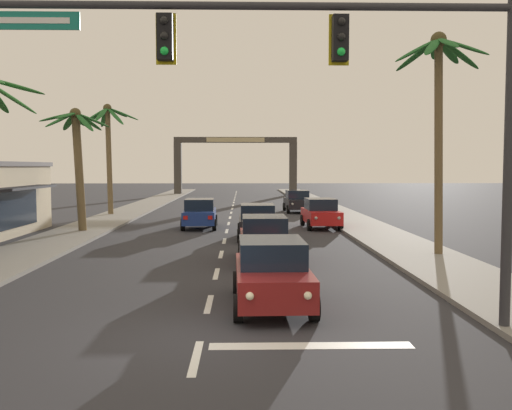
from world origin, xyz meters
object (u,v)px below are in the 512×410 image
(traffic_signal_mast, at_px, (350,77))
(sedan_parked_nearest_kerb, at_px, (297,201))
(palm_left_third, at_px, (77,147))
(palm_right_second, at_px, (439,91))
(town_gateway_arch, at_px, (236,157))
(sedan_oncoming_far, at_px, (200,213))
(sedan_parked_mid_kerb, at_px, (321,213))
(sedan_lead_at_stop_bar, at_px, (272,273))
(sedan_fifth_in_queue, at_px, (257,221))
(sedan_third_in_queue, at_px, (264,239))
(palm_left_farthest, at_px, (108,137))

(traffic_signal_mast, distance_m, sedan_parked_nearest_kerb, 32.93)
(traffic_signal_mast, bearing_deg, palm_left_third, 120.15)
(palm_right_second, height_order, town_gateway_arch, palm_right_second)
(traffic_signal_mast, height_order, sedan_oncoming_far, traffic_signal_mast)
(sedan_parked_mid_kerb, bearing_deg, town_gateway_arch, 97.72)
(sedan_lead_at_stop_bar, height_order, town_gateway_arch, town_gateway_arch)
(town_gateway_arch, bearing_deg, sedan_fifth_in_queue, -87.96)
(sedan_parked_nearest_kerb, bearing_deg, sedan_lead_at_stop_bar, -96.62)
(sedan_lead_at_stop_bar, xyz_separation_m, sedan_oncoming_far, (-3.18, 18.66, 0.00))
(sedan_parked_nearest_kerb, relative_size, palm_left_third, 0.68)
(sedan_third_in_queue, bearing_deg, palm_left_third, 134.90)
(palm_left_third, distance_m, town_gateway_arch, 42.43)
(sedan_oncoming_far, distance_m, palm_right_second, 15.78)
(sedan_parked_mid_kerb, height_order, palm_left_farthest, palm_left_farthest)
(traffic_signal_mast, distance_m, sedan_lead_at_stop_bar, 5.30)
(town_gateway_arch, bearing_deg, sedan_lead_at_stop_bar, -88.43)
(traffic_signal_mast, height_order, sedan_fifth_in_queue, traffic_signal_mast)
(sedan_parked_mid_kerb, distance_m, palm_left_third, 13.85)
(palm_left_third, xyz_separation_m, palm_right_second, (16.19, -8.60, 1.89))
(traffic_signal_mast, bearing_deg, sedan_oncoming_far, 102.45)
(sedan_lead_at_stop_bar, distance_m, palm_left_third, 19.22)
(sedan_lead_at_stop_bar, height_order, palm_left_farthest, palm_left_farthest)
(sedan_parked_nearest_kerb, relative_size, sedan_parked_mid_kerb, 1.00)
(sedan_lead_at_stop_bar, xyz_separation_m, palm_right_second, (6.78, 7.75, 5.55))
(sedan_parked_mid_kerb, xyz_separation_m, town_gateway_arch, (-5.35, 39.46, 3.79))
(traffic_signal_mast, height_order, palm_right_second, palm_right_second)
(sedan_lead_at_stop_bar, distance_m, sedan_third_in_queue, 6.83)
(traffic_signal_mast, distance_m, palm_left_third, 21.68)
(sedan_fifth_in_queue, height_order, town_gateway_arch, town_gateway_arch)
(sedan_lead_at_stop_bar, relative_size, sedan_third_in_queue, 1.00)
(palm_left_farthest, xyz_separation_m, town_gateway_arch, (8.65, 31.02, -0.94))
(sedan_third_in_queue, relative_size, palm_left_farthest, 0.56)
(palm_left_farthest, bearing_deg, palm_left_third, -85.58)
(traffic_signal_mast, height_order, town_gateway_arch, traffic_signal_mast)
(sedan_fifth_in_queue, relative_size, palm_right_second, 0.52)
(sedan_lead_at_stop_bar, bearing_deg, palm_left_third, 119.93)
(sedan_fifth_in_queue, height_order, palm_right_second, palm_right_second)
(sedan_lead_at_stop_bar, relative_size, sedan_parked_mid_kerb, 1.00)
(sedan_oncoming_far, bearing_deg, palm_left_third, -159.64)
(palm_left_third, bearing_deg, sedan_fifth_in_queue, -15.93)
(sedan_lead_at_stop_bar, height_order, sedan_oncoming_far, same)
(traffic_signal_mast, xyz_separation_m, sedan_parked_mid_kerb, (2.28, 20.98, -4.50))
(traffic_signal_mast, bearing_deg, sedan_parked_nearest_kerb, 86.43)
(sedan_third_in_queue, xyz_separation_m, town_gateway_arch, (-1.67, 51.22, 3.79))
(palm_left_third, distance_m, palm_left_farthest, 10.77)
(sedan_lead_at_stop_bar, xyz_separation_m, town_gateway_arch, (-1.59, 58.06, 3.79))
(sedan_parked_mid_kerb, bearing_deg, sedan_fifth_in_queue, -127.35)
(sedan_oncoming_far, relative_size, palm_left_third, 0.68)
(sedan_parked_nearest_kerb, bearing_deg, town_gateway_arch, 100.35)
(sedan_oncoming_far, xyz_separation_m, sedan_parked_nearest_kerb, (6.68, 11.51, 0.00))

